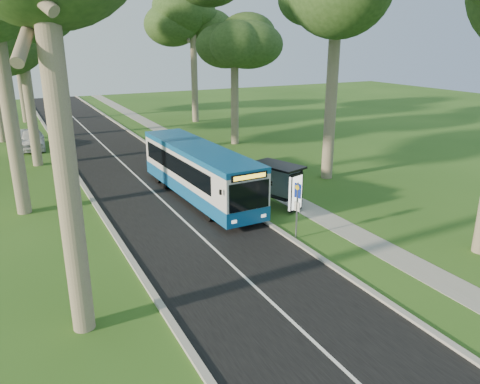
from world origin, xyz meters
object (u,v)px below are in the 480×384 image
object	(u,v)px
bus_shelter	(283,179)
car_white	(32,139)
bus	(199,172)
bus_stop_sign	(297,204)
car_silver	(24,140)
litter_bin	(247,191)

from	to	relation	value
bus_shelter	car_white	world-z (taller)	bus_shelter
bus	car_white	world-z (taller)	bus
bus	car_white	bearing A→B (deg)	110.69
bus_stop_sign	car_silver	world-z (taller)	bus_stop_sign
car_white	car_silver	size ratio (longest dim) A/B	1.05
litter_bin	car_white	world-z (taller)	car_white
bus_shelter	litter_bin	xyz separation A→B (m)	(-0.97, 2.21, -1.15)
bus_stop_sign	bus_shelter	distance (m)	3.89
bus_stop_sign	car_white	xyz separation A→B (m)	(-9.19, 25.02, -0.85)
bus	bus_stop_sign	bearing A→B (deg)	-78.49
litter_bin	bus_shelter	bearing A→B (deg)	-66.30
litter_bin	car_white	bearing A→B (deg)	116.87
bus	bus_shelter	xyz separation A→B (m)	(3.27, -3.67, 0.12)
bus	car_silver	distance (m)	19.95
bus_stop_sign	car_silver	xyz separation A→B (m)	(-9.78, 25.49, -0.91)
bus_stop_sign	car_silver	distance (m)	27.32
bus_stop_sign	bus	bearing A→B (deg)	90.30
car_silver	bus	bearing A→B (deg)	-74.71
bus_shelter	litter_bin	bearing A→B (deg)	96.10
bus	bus_shelter	size ratio (longest dim) A/B	3.67
bus_shelter	car_silver	world-z (taller)	bus_shelter
bus	car_silver	size ratio (longest dim) A/B	2.55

